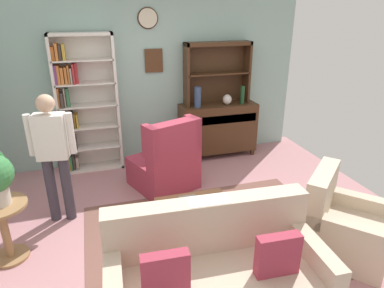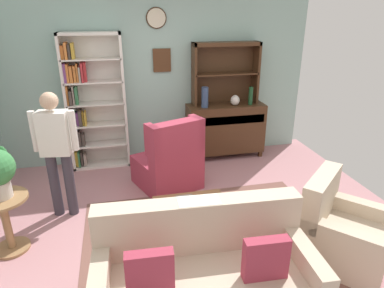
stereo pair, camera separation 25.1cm
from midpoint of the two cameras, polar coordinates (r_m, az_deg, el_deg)
ground_plane at (r=4.20m, az=-2.29°, el=-13.42°), size 5.40×4.60×0.02m
wall_back at (r=5.61m, az=-8.15°, el=11.30°), size 5.00×0.09×2.80m
area_rug at (r=4.00m, az=1.70°, el=-15.16°), size 2.82×2.05×0.01m
bookshelf at (r=5.45m, az=-19.15°, el=6.23°), size 0.90×0.30×2.10m
sideboard at (r=5.84m, az=3.10°, el=2.81°), size 1.30×0.45×0.92m
sideboard_hutch at (r=5.69m, az=2.94°, el=13.21°), size 1.10×0.26×1.00m
vase_tall at (r=5.49m, az=-0.36°, el=7.86°), size 0.11×0.11×0.33m
vase_round at (r=5.68m, az=4.68°, el=7.44°), size 0.15×0.15×0.17m
bottle_wine at (r=5.74m, az=7.22°, el=8.17°), size 0.07×0.07×0.30m
couch_floral at (r=3.06m, az=1.53°, el=-21.55°), size 1.85×0.95×0.90m
armchair_floral at (r=3.91m, az=22.24°, el=-12.88°), size 1.08×1.08×0.88m
wingback_chair at (r=4.79m, az=-5.84°, el=-3.33°), size 1.02×1.03×1.05m
plant_stand at (r=4.02m, az=-30.72°, el=-11.76°), size 0.52×0.52×0.64m
person_reading at (r=4.22m, az=-23.92°, el=-1.05°), size 0.53×0.25×1.56m
coffee_table at (r=3.81m, az=-1.61°, el=-10.86°), size 0.80×0.50×0.42m
book_stack at (r=3.71m, az=-2.75°, el=-9.72°), size 0.19×0.14×0.11m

